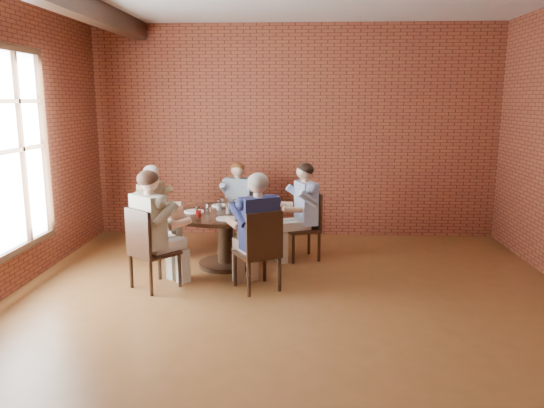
{
  "coord_description": "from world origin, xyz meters",
  "views": [
    {
      "loc": [
        0.09,
        -5.13,
        2.22
      ],
      "look_at": [
        -0.23,
        1.0,
        1.01
      ],
      "focal_mm": 35.0,
      "sensor_mm": 36.0,
      "label": 1
    }
  ],
  "objects_px": {
    "chair_a": "(308,223)",
    "smartphone": "(245,218)",
    "chair_c": "(151,221)",
    "diner_d": "(154,230)",
    "chair_b": "(239,212)",
    "diner_e": "(257,232)",
    "chair_d": "(147,246)",
    "diner_a": "(302,212)",
    "chair_e": "(260,248)",
    "diner_b": "(238,204)",
    "diner_c": "(155,212)",
    "dining_table": "(225,228)"
  },
  "relations": [
    {
      "from": "chair_e",
      "to": "diner_e",
      "type": "xyz_separation_m",
      "value": [
        -0.05,
        0.08,
        0.17
      ]
    },
    {
      "from": "diner_d",
      "to": "diner_e",
      "type": "height_order",
      "value": "diner_d"
    },
    {
      "from": "diner_c",
      "to": "chair_e",
      "type": "height_order",
      "value": "diner_c"
    },
    {
      "from": "diner_a",
      "to": "diner_d",
      "type": "bearing_deg",
      "value": -74.94
    },
    {
      "from": "diner_d",
      "to": "chair_d",
      "type": "bearing_deg",
      "value": 90.0
    },
    {
      "from": "diner_a",
      "to": "chair_e",
      "type": "relative_size",
      "value": 1.4
    },
    {
      "from": "chair_a",
      "to": "smartphone",
      "type": "bearing_deg",
      "value": -65.91
    },
    {
      "from": "chair_d",
      "to": "diner_e",
      "type": "xyz_separation_m",
      "value": [
        1.28,
        0.09,
        0.17
      ]
    },
    {
      "from": "dining_table",
      "to": "chair_b",
      "type": "relative_size",
      "value": 1.61
    },
    {
      "from": "smartphone",
      "to": "chair_d",
      "type": "bearing_deg",
      "value": -143.17
    },
    {
      "from": "chair_c",
      "to": "diner_d",
      "type": "bearing_deg",
      "value": -141.56
    },
    {
      "from": "chair_a",
      "to": "chair_c",
      "type": "xyz_separation_m",
      "value": [
        -2.24,
        0.02,
        -0.01
      ]
    },
    {
      "from": "dining_table",
      "to": "chair_c",
      "type": "relative_size",
      "value": 1.57
    },
    {
      "from": "dining_table",
      "to": "chair_d",
      "type": "height_order",
      "value": "chair_d"
    },
    {
      "from": "diner_b",
      "to": "diner_d",
      "type": "relative_size",
      "value": 0.9
    },
    {
      "from": "chair_c",
      "to": "dining_table",
      "type": "bearing_deg",
      "value": -90.0
    },
    {
      "from": "chair_a",
      "to": "chair_b",
      "type": "bearing_deg",
      "value": -146.15
    },
    {
      "from": "diner_b",
      "to": "smartphone",
      "type": "relative_size",
      "value": 9.29
    },
    {
      "from": "chair_b",
      "to": "chair_d",
      "type": "bearing_deg",
      "value": -109.22
    },
    {
      "from": "dining_table",
      "to": "diner_b",
      "type": "distance_m",
      "value": 1.11
    },
    {
      "from": "diner_a",
      "to": "chair_d",
      "type": "distance_m",
      "value": 2.25
    },
    {
      "from": "diner_b",
      "to": "chair_e",
      "type": "relative_size",
      "value": 1.31
    },
    {
      "from": "chair_a",
      "to": "diner_d",
      "type": "distance_m",
      "value": 2.25
    },
    {
      "from": "dining_table",
      "to": "chair_b",
      "type": "distance_m",
      "value": 1.18
    },
    {
      "from": "chair_b",
      "to": "smartphone",
      "type": "bearing_deg",
      "value": -78.18
    },
    {
      "from": "diner_b",
      "to": "chair_c",
      "type": "bearing_deg",
      "value": -148.34
    },
    {
      "from": "diner_a",
      "to": "smartphone",
      "type": "relative_size",
      "value": 9.93
    },
    {
      "from": "dining_table",
      "to": "diner_d",
      "type": "relative_size",
      "value": 1.02
    },
    {
      "from": "chair_d",
      "to": "smartphone",
      "type": "distance_m",
      "value": 1.25
    },
    {
      "from": "chair_b",
      "to": "chair_a",
      "type": "bearing_deg",
      "value": -33.41
    },
    {
      "from": "diner_c",
      "to": "smartphone",
      "type": "bearing_deg",
      "value": -98.71
    },
    {
      "from": "dining_table",
      "to": "diner_b",
      "type": "relative_size",
      "value": 1.14
    },
    {
      "from": "smartphone",
      "to": "diner_e",
      "type": "bearing_deg",
      "value": -59.42
    },
    {
      "from": "chair_a",
      "to": "diner_d",
      "type": "bearing_deg",
      "value": -75.53
    },
    {
      "from": "chair_c",
      "to": "chair_d",
      "type": "distance_m",
      "value": 1.42
    },
    {
      "from": "chair_c",
      "to": "diner_c",
      "type": "xyz_separation_m",
      "value": [
        0.08,
        -0.03,
        0.15
      ]
    },
    {
      "from": "chair_a",
      "to": "diner_b",
      "type": "distance_m",
      "value": 1.27
    },
    {
      "from": "diner_a",
      "to": "diner_e",
      "type": "bearing_deg",
      "value": -43.75
    },
    {
      "from": "diner_b",
      "to": "diner_c",
      "type": "xyz_separation_m",
      "value": [
        -1.09,
        -0.69,
        0.02
      ]
    },
    {
      "from": "diner_b",
      "to": "chair_d",
      "type": "relative_size",
      "value": 1.29
    },
    {
      "from": "chair_e",
      "to": "diner_e",
      "type": "height_order",
      "value": "diner_e"
    },
    {
      "from": "chair_c",
      "to": "chair_d",
      "type": "height_order",
      "value": "chair_d"
    },
    {
      "from": "smartphone",
      "to": "diner_d",
      "type": "bearing_deg",
      "value": -145.06
    },
    {
      "from": "dining_table",
      "to": "smartphone",
      "type": "xyz_separation_m",
      "value": [
        0.31,
        -0.37,
        0.23
      ]
    },
    {
      "from": "chair_e",
      "to": "smartphone",
      "type": "relative_size",
      "value": 7.09
    },
    {
      "from": "chair_b",
      "to": "chair_d",
      "type": "xyz_separation_m",
      "value": [
        -0.83,
        -2.12,
        0.03
      ]
    },
    {
      "from": "chair_c",
      "to": "diner_d",
      "type": "distance_m",
      "value": 1.38
    },
    {
      "from": "dining_table",
      "to": "diner_d",
      "type": "xyz_separation_m",
      "value": [
        -0.72,
        -0.87,
        0.18
      ]
    },
    {
      "from": "diner_c",
      "to": "diner_e",
      "type": "height_order",
      "value": "diner_e"
    },
    {
      "from": "dining_table",
      "to": "chair_d",
      "type": "xyz_separation_m",
      "value": [
        -0.79,
        -0.94,
        -0.0
      ]
    }
  ]
}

